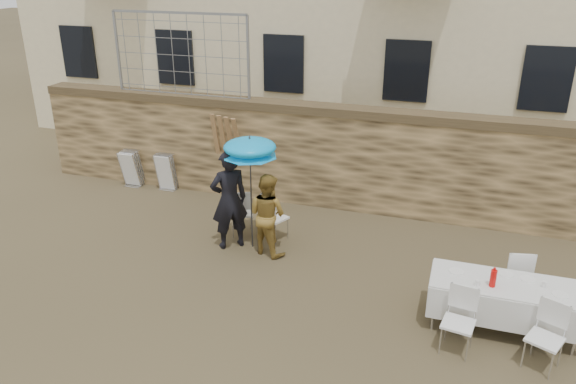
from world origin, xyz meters
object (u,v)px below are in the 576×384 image
(table_chair_back, at_px, (515,275))
(chair_stack_right, at_px, (168,170))
(couple_chair_left, at_px, (241,212))
(banquet_table, at_px, (506,286))
(soda_bottle, at_px, (493,278))
(umbrella, at_px, (250,151))
(woman_dress, at_px, (267,214))
(couple_chair_right, at_px, (275,216))
(man_suit, at_px, (229,200))
(chair_stack_left, at_px, (135,166))
(table_chair_front_left, at_px, (458,322))
(table_chair_front_right, at_px, (545,338))

(table_chair_back, distance_m, chair_stack_right, 7.98)
(couple_chair_left, height_order, banquet_table, couple_chair_left)
(soda_bottle, bearing_deg, umbrella, 161.96)
(soda_bottle, bearing_deg, couple_chair_left, 158.45)
(woman_dress, xyz_separation_m, umbrella, (-0.35, 0.10, 1.15))
(couple_chair_right, bearing_deg, table_chair_back, -166.52)
(umbrella, bearing_deg, man_suit, -165.96)
(table_chair_back, bearing_deg, chair_stack_right, -29.84)
(woman_dress, relative_size, chair_stack_right, 1.69)
(chair_stack_left, distance_m, chair_stack_right, 0.90)
(couple_chair_left, distance_m, chair_stack_left, 3.82)
(table_chair_back, height_order, chair_stack_left, table_chair_back)
(table_chair_front_left, height_order, table_chair_back, same)
(banquet_table, relative_size, table_chair_back, 2.19)
(soda_bottle, distance_m, table_chair_front_left, 0.84)
(table_chair_front_left, bearing_deg, table_chair_back, 71.99)
(table_chair_front_left, bearing_deg, woman_dress, 160.91)
(umbrella, distance_m, couple_chair_left, 1.57)
(couple_chair_left, bearing_deg, chair_stack_right, -58.58)
(table_chair_back, bearing_deg, man_suit, -15.14)
(couple_chair_right, bearing_deg, chair_stack_right, -1.92)
(banquet_table, bearing_deg, woman_dress, 164.56)
(table_chair_front_right, height_order, table_chair_back, same)
(umbrella, relative_size, table_chair_front_left, 2.13)
(couple_chair_right, xyz_separation_m, table_chair_back, (4.32, -0.87, 0.00))
(man_suit, relative_size, woman_dress, 1.24)
(woman_dress, relative_size, banquet_table, 0.74)
(table_chair_front_left, bearing_deg, umbrella, 161.96)
(umbrella, height_order, table_chair_back, umbrella)
(umbrella, height_order, couple_chair_left, umbrella)
(woman_dress, bearing_deg, chair_stack_right, -13.38)
(banquet_table, height_order, table_chair_back, table_chair_back)
(woman_dress, height_order, umbrella, umbrella)
(man_suit, bearing_deg, banquet_table, 126.03)
(chair_stack_right, bearing_deg, umbrella, -35.37)
(table_chair_front_left, bearing_deg, couple_chair_right, 154.73)
(couple_chair_right, height_order, chair_stack_right, couple_chair_right)
(woman_dress, height_order, table_chair_front_left, woman_dress)
(couple_chair_left, distance_m, soda_bottle, 4.98)
(chair_stack_right, bearing_deg, table_chair_back, -18.40)
(table_chair_back, bearing_deg, couple_chair_right, -22.88)
(banquet_table, height_order, chair_stack_left, chair_stack_left)
(couple_chair_right, relative_size, table_chair_back, 1.00)
(woman_dress, height_order, table_chair_back, woman_dress)
(table_chair_front_right, bearing_deg, table_chair_back, 125.43)
(table_chair_front_right, bearing_deg, couple_chair_right, 176.79)
(woman_dress, distance_m, chair_stack_left, 4.75)
(table_chair_front_left, distance_m, chair_stack_left, 8.68)
(umbrella, xyz_separation_m, table_chair_back, (4.62, -0.42, -1.45))
(umbrella, relative_size, soda_bottle, 7.85)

